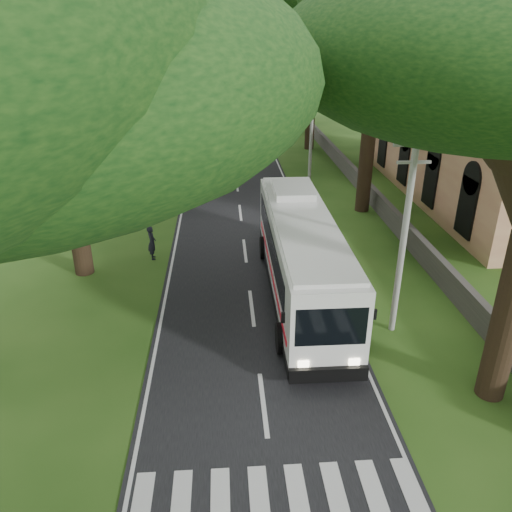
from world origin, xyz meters
name	(u,v)px	position (x,y,z in m)	size (l,w,h in m)	color
ground	(269,452)	(0.00, 0.00, 0.00)	(140.00, 140.00, 0.00)	#284F16
road	(238,190)	(0.00, 25.00, 0.01)	(8.00, 120.00, 0.04)	black
property_wall	(361,183)	(9.00, 24.00, 0.60)	(0.35, 50.00, 1.20)	#383533
church	(509,128)	(17.86, 21.55, 4.91)	(14.00, 24.00, 11.60)	tan
pole_near	(404,233)	(5.50, 6.00, 4.18)	(1.60, 0.24, 8.00)	gray
pole_mid	(311,129)	(5.50, 26.00, 4.18)	(1.60, 0.24, 8.00)	gray
pole_far	(280,94)	(5.50, 46.00, 4.18)	(1.60, 0.24, 8.00)	gray
tree_l_midb	(128,3)	(-7.50, 30.00, 12.49)	(14.48, 14.48, 15.71)	black
tree_l_far	(147,26)	(-8.50, 48.00, 10.97)	(12.71, 12.71, 13.84)	black
tree_r_midb	(315,4)	(7.50, 38.00, 12.74)	(16.09, 16.09, 16.25)	black
tree_r_far	(297,9)	(8.50, 56.00, 12.76)	(15.13, 15.13, 16.10)	black
coach_bus	(301,254)	(2.24, 9.10, 2.02)	(3.05, 12.73, 3.75)	white
distant_car_a	(202,139)	(-3.00, 40.07, 0.72)	(1.62, 4.03, 1.37)	silver
distant_car_b	(223,119)	(-0.80, 51.86, 0.65)	(1.31, 3.75, 1.24)	navy
distant_car_c	(240,113)	(1.39, 55.42, 0.72)	(1.93, 4.75, 1.38)	maroon
pedestrian	(152,243)	(-4.82, 13.40, 0.89)	(0.65, 0.43, 1.79)	black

